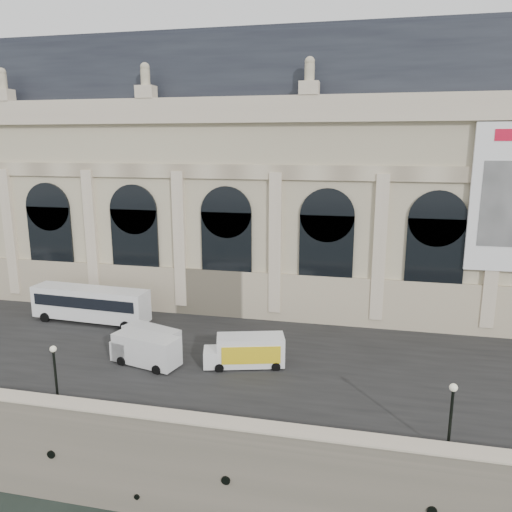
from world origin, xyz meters
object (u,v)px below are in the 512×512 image
(bus_left, at_px, (90,303))
(van_b, at_px, (143,349))
(lamp_left, at_px, (56,376))
(van_c, at_px, (149,340))
(lamp_right, at_px, (450,421))
(box_truck, at_px, (246,351))

(bus_left, height_order, van_b, bus_left)
(bus_left, height_order, lamp_left, lamp_left)
(van_b, xyz_separation_m, van_c, (-0.49, 2.16, -0.10))
(bus_left, relative_size, van_c, 2.18)
(lamp_left, xyz_separation_m, lamp_right, (25.46, -0.24, 0.08))
(box_truck, distance_m, lamp_right, 16.87)
(bus_left, bearing_deg, lamp_right, -26.04)
(box_truck, bearing_deg, lamp_right, -32.46)
(bus_left, xyz_separation_m, lamp_left, (6.40, -15.33, 0.17))
(lamp_right, bearing_deg, bus_left, 153.96)
(van_c, distance_m, box_truck, 8.82)
(bus_left, height_order, van_c, bus_left)
(van_c, xyz_separation_m, box_truck, (8.79, -0.76, 0.11))
(bus_left, distance_m, van_b, 12.29)
(van_c, bearing_deg, bus_left, 146.97)
(van_b, relative_size, van_c, 1.08)
(box_truck, bearing_deg, bus_left, 159.70)
(bus_left, distance_m, lamp_left, 16.62)
(bus_left, xyz_separation_m, van_c, (8.87, -5.77, -0.81))
(van_c, height_order, lamp_left, lamp_left)
(bus_left, bearing_deg, van_c, -33.03)
(lamp_left, distance_m, lamp_right, 25.46)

